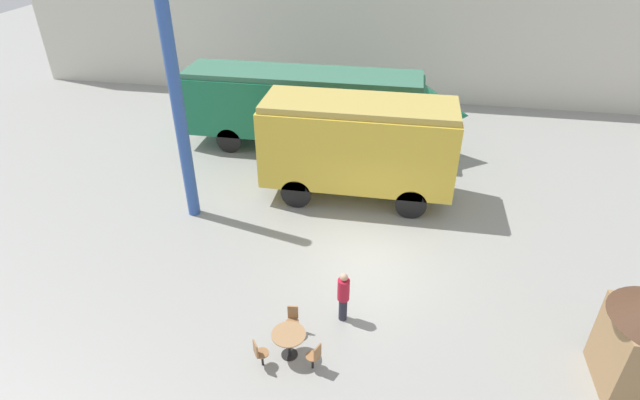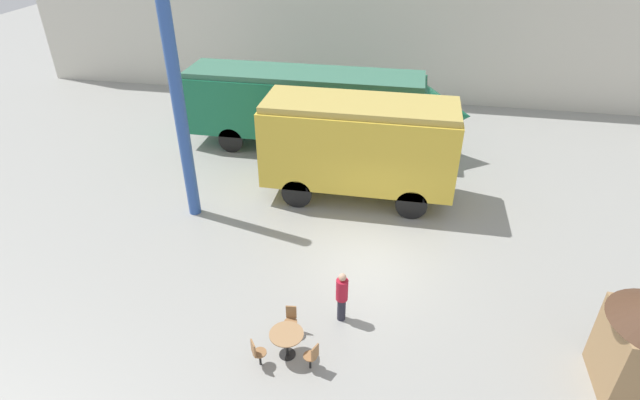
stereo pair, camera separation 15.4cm
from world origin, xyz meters
TOP-DOWN VIEW (x-y plane):
  - ground_plane at (0.00, 0.00)m, footprint 80.00×80.00m
  - backdrop_wall at (0.00, 15.33)m, footprint 44.00×0.15m
  - streamlined_locomotive at (-3.10, 8.26)m, footprint 12.83×2.67m
  - passenger_coach_vintage at (-0.93, 4.17)m, footprint 7.23×2.71m
  - cafe_table_near at (-1.73, -4.25)m, footprint 0.89×0.89m
  - cafe_chair_0 at (-1.82, -3.43)m, footprint 0.36×0.37m
  - cafe_chair_1 at (-2.40, -4.73)m, footprint 0.40×0.40m
  - cafe_chair_2 at (-0.99, -4.58)m, footprint 0.40×0.38m
  - visitor_person at (-0.53, -2.69)m, footprint 0.34×0.34m
  - support_pillar at (-6.83, 1.81)m, footprint 0.44×0.44m

SIDE VIEW (x-z plane):
  - ground_plane at x=0.00m, z-range 0.00..0.00m
  - cafe_chair_0 at x=-1.82m, z-range 0.07..0.94m
  - cafe_chair_1 at x=-2.40m, z-range 0.07..0.94m
  - cafe_chair_2 at x=-0.99m, z-range 0.07..0.94m
  - cafe_table_near at x=-1.73m, z-range 0.23..1.01m
  - visitor_person at x=-0.53m, z-range 0.07..1.71m
  - streamlined_locomotive at x=-3.10m, z-range 0.35..3.96m
  - passenger_coach_vintage at x=-0.93m, z-range 0.35..4.30m
  - support_pillar at x=-6.83m, z-range 0.00..8.00m
  - backdrop_wall at x=0.00m, z-range 0.00..9.00m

